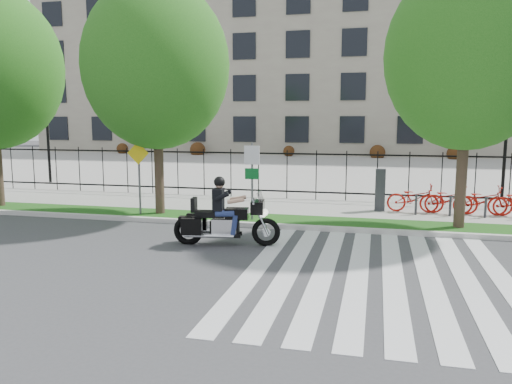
# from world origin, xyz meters

# --- Properties ---
(ground) EXTENTS (120.00, 120.00, 0.00)m
(ground) POSITION_xyz_m (0.00, 0.00, 0.00)
(ground) COLOR #3E3E41
(ground) RESTS_ON ground
(curb) EXTENTS (60.00, 0.20, 0.15)m
(curb) POSITION_xyz_m (0.00, 4.10, 0.07)
(curb) COLOR beige
(curb) RESTS_ON ground
(grass_verge) EXTENTS (60.00, 1.50, 0.15)m
(grass_verge) POSITION_xyz_m (0.00, 4.95, 0.07)
(grass_verge) COLOR #194D13
(grass_verge) RESTS_ON ground
(sidewalk) EXTENTS (60.00, 3.50, 0.15)m
(sidewalk) POSITION_xyz_m (0.00, 7.45, 0.07)
(sidewalk) COLOR gray
(sidewalk) RESTS_ON ground
(plaza) EXTENTS (80.00, 34.00, 0.10)m
(plaza) POSITION_xyz_m (0.00, 25.00, 0.05)
(plaza) COLOR gray
(plaza) RESTS_ON ground
(crosswalk_stripes) EXTENTS (5.70, 8.00, 0.01)m
(crosswalk_stripes) POSITION_xyz_m (4.83, 0.00, 0.01)
(crosswalk_stripes) COLOR silver
(crosswalk_stripes) RESTS_ON ground
(iron_fence) EXTENTS (30.00, 0.06, 2.00)m
(iron_fence) POSITION_xyz_m (0.00, 9.20, 1.15)
(iron_fence) COLOR black
(iron_fence) RESTS_ON sidewalk
(office_building) EXTENTS (60.00, 21.90, 20.15)m
(office_building) POSITION_xyz_m (0.00, 44.92, 9.97)
(office_building) COLOR gray
(office_building) RESTS_ON ground
(lamp_post_left) EXTENTS (1.06, 0.70, 4.25)m
(lamp_post_left) POSITION_xyz_m (-12.00, 12.00, 3.21)
(lamp_post_left) COLOR black
(lamp_post_left) RESTS_ON ground
(lamp_post_right) EXTENTS (1.06, 0.70, 4.25)m
(lamp_post_right) POSITION_xyz_m (10.00, 12.00, 3.21)
(lamp_post_right) COLOR black
(lamp_post_right) RESTS_ON ground
(street_tree_1) EXTENTS (4.90, 4.90, 7.85)m
(street_tree_1) POSITION_xyz_m (-2.51, 4.95, 5.17)
(street_tree_1) COLOR #3B2820
(street_tree_1) RESTS_ON grass_verge
(street_tree_2) EXTENTS (4.78, 4.78, 7.81)m
(street_tree_2) POSITION_xyz_m (7.24, 4.95, 5.20)
(street_tree_2) COLOR #3B2820
(street_tree_2) RESTS_ON grass_verge
(sign_pole_regulatory) EXTENTS (0.50, 0.09, 2.50)m
(sign_pole_regulatory) POSITION_xyz_m (0.88, 4.58, 1.74)
(sign_pole_regulatory) COLOR #59595B
(sign_pole_regulatory) RESTS_ON grass_verge
(sign_pole_warning) EXTENTS (0.78, 0.09, 2.49)m
(sign_pole_warning) POSITION_xyz_m (-3.09, 4.58, 1.74)
(sign_pole_warning) COLOR #59595B
(sign_pole_warning) RESTS_ON grass_verge
(motorcycle_rider) EXTENTS (2.91, 1.03, 2.25)m
(motorcycle_rider) POSITION_xyz_m (0.86, 1.75, 0.75)
(motorcycle_rider) COLOR black
(motorcycle_rider) RESTS_ON ground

